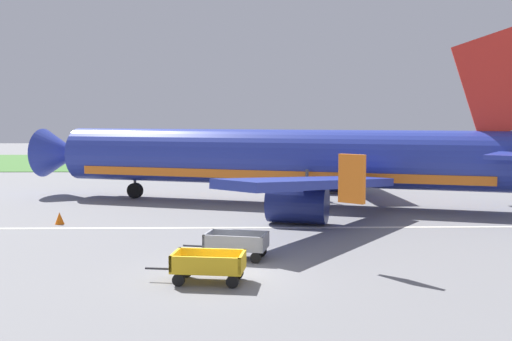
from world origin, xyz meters
The scene contains 7 objects.
ground_plane centered at (0.00, 0.00, 0.00)m, with size 220.00×220.00×0.00m, color slate.
grass_strip centered at (0.00, 54.72, 0.03)m, with size 220.00×28.00×0.06m, color #477A38.
apron_stripe centered at (0.00, 9.28, 0.01)m, with size 120.00×0.36×0.01m, color silver.
airplane centered at (3.83, 17.29, 3.05)m, with size 36.87×29.95×11.34m.
baggage_cart_nearest centered at (-0.55, -0.81, 0.60)m, with size 3.62×1.73×1.07m.
baggage_cart_second_in_row centered at (0.38, 2.65, 0.60)m, with size 3.63×1.93×1.07m.
traffic_cone_near_plane centered at (-9.37, 10.53, 0.33)m, with size 0.50×0.50×0.66m, color orange.
Camera 1 is at (0.77, -20.78, 5.80)m, focal length 40.62 mm.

